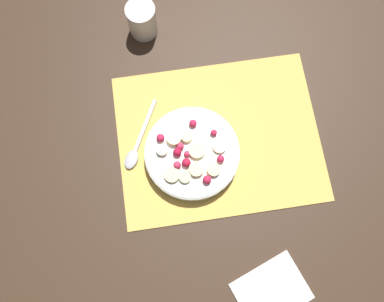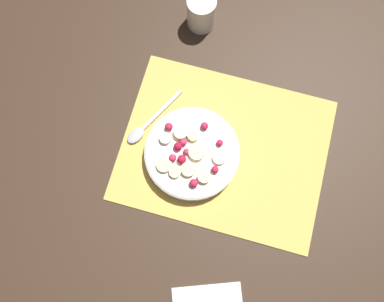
# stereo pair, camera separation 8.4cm
# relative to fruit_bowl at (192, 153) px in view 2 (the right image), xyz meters

# --- Properties ---
(ground_plane) EXTENTS (3.00, 3.00, 0.00)m
(ground_plane) POSITION_rel_fruit_bowl_xyz_m (0.07, 0.04, -0.03)
(ground_plane) COLOR #382619
(placemat) EXTENTS (0.48, 0.38, 0.01)m
(placemat) POSITION_rel_fruit_bowl_xyz_m (0.07, 0.04, -0.02)
(placemat) COLOR #E0B251
(placemat) RESTS_ON ground_plane
(fruit_bowl) EXTENTS (0.22, 0.22, 0.05)m
(fruit_bowl) POSITION_rel_fruit_bowl_xyz_m (0.00, 0.00, 0.00)
(fruit_bowl) COLOR silver
(fruit_bowl) RESTS_ON placemat
(spoon) EXTENTS (0.10, 0.17, 0.01)m
(spoon) POSITION_rel_fruit_bowl_xyz_m (-0.13, 0.04, -0.02)
(spoon) COLOR #B2B2B7
(spoon) RESTS_ON placemat
(drinking_glass) EXTENTS (0.07, 0.07, 0.09)m
(drinking_glass) POSITION_rel_fruit_bowl_xyz_m (-0.07, 0.35, 0.02)
(drinking_glass) COLOR white
(drinking_glass) RESTS_ON ground_plane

